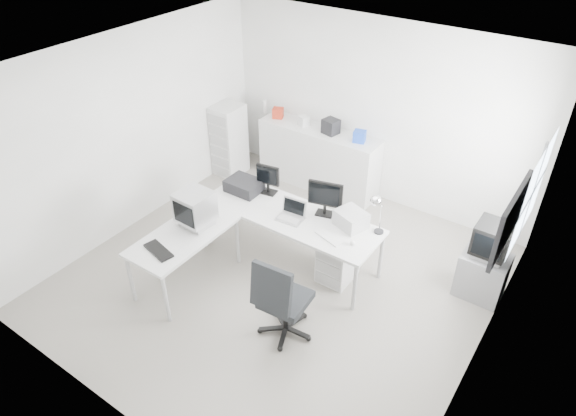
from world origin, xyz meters
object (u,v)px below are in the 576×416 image
Objects in this scene: inkjet_printer at (244,186)px; lcd_monitor_small at (268,180)px; crt_monitor at (195,209)px; tv_cabinet at (482,275)px; main_desk at (291,237)px; side_desk at (186,258)px; laptop at (290,212)px; filing_cabinet at (229,140)px; drawer_pedestal at (338,259)px; crt_tv at (492,241)px; sideboard at (318,158)px; office_chair at (286,296)px; lcd_monitor_large at (325,199)px; laser_printer at (351,219)px.

inkjet_printer is 1.13× the size of lcd_monitor_small.
crt_monitor is 0.78× the size of tv_cabinet.
crt_monitor reaches higher than main_desk.
laptop is at bearing 48.01° from side_desk.
tv_cabinet is at bearing 1.40° from lcd_monitor_small.
filing_cabinet is (-2.19, 1.35, 0.24)m from main_desk.
drawer_pedestal is 0.87m from laptop.
crt_tv reaches higher than drawer_pedestal.
side_desk is at bearing -92.57° from sideboard.
crt_monitor is at bearing -152.48° from tv_cabinet.
drawer_pedestal is 1.17m from office_chair.
side_desk is 2.81m from filing_cabinet.
crt_monitor is 3.63m from tv_cabinet.
crt_tv is 4.54m from filing_cabinet.
filing_cabinet is at bearing 134.67° from office_chair.
crt_tv is (1.63, 1.89, 0.27)m from office_chair.
lcd_monitor_small is 0.90m from lcd_monitor_large.
laser_printer is at bearing 16.35° from main_desk.
laptop is 2.11m from sideboard.
lcd_monitor_small is at bearing 164.85° from lcd_monitor_large.
laptop is at bearing -158.37° from tv_cabinet.
office_chair is at bearing 0.16° from side_desk.
sideboard is (-1.40, 2.93, -0.05)m from office_chair.
main_desk is 3.99× the size of tv_cabinet.
lcd_monitor_large is 2.15m from tv_cabinet.
sideboard is at bearing 110.63° from office_chair.
lcd_monitor_small is 1.15× the size of laser_printer.
laptop is at bearing -68.38° from sideboard.
crt_tv is (3.16, 0.70, -0.01)m from inkjet_printer.
laptop is 0.56× the size of tv_cabinet.
main_desk is 1.96× the size of filing_cabinet.
crt_monitor is (-0.85, -0.85, 0.61)m from main_desk.
drawer_pedestal is at bearing -155.13° from crt_tv.
lcd_monitor_small is at bearing 170.91° from drawer_pedestal.
side_desk is 3.69m from tv_cabinet.
lcd_monitor_large reaches higher than main_desk.
side_desk is 2.33× the size of drawer_pedestal.
side_desk is 3.88× the size of laser_printer.
side_desk is 1.14× the size of filing_cabinet.
inkjet_printer is at bearing 90.00° from side_desk.
crt_monitor is (0.00, -0.95, 0.15)m from inkjet_printer.
lcd_monitor_small reaches higher than side_desk.
office_chair is at bearing -130.80° from crt_tv.
side_desk is at bearing -88.09° from crt_monitor.
drawer_pedestal is 0.30× the size of sideboard.
drawer_pedestal is at bearing -155.13° from tv_cabinet.
inkjet_printer is 0.77× the size of tv_cabinet.
inkjet_printer is at bearing 137.13° from office_chair.
inkjet_printer is 1.60m from laser_printer.
laser_printer is 0.77× the size of crt_monitor.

